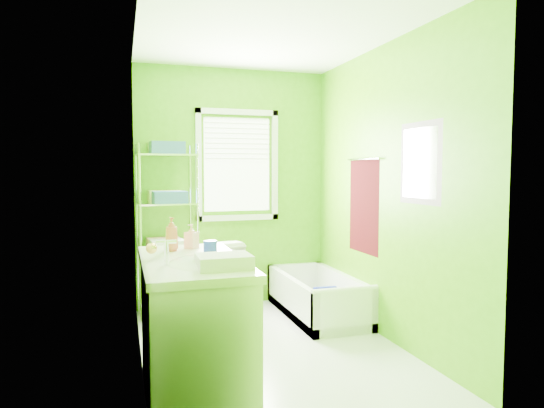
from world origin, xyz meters
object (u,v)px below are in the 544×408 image
object	(u,v)px
bathtub	(318,302)
vanity	(193,325)
toilet	(210,276)
wire_shelf_unit	(168,210)

from	to	relation	value
bathtub	vanity	xyz separation A→B (m)	(-1.47, -1.45, 0.35)
toilet	wire_shelf_unit	world-z (taller)	wire_shelf_unit
toilet	vanity	xyz separation A→B (m)	(-0.43, -1.84, 0.10)
toilet	wire_shelf_unit	bearing A→B (deg)	-32.75
bathtub	vanity	bearing A→B (deg)	-135.57
toilet	wire_shelf_unit	size ratio (longest dim) A/B	0.44
vanity	wire_shelf_unit	bearing A→B (deg)	89.30
bathtub	wire_shelf_unit	world-z (taller)	wire_shelf_unit
bathtub	toilet	world-z (taller)	toilet
vanity	wire_shelf_unit	world-z (taller)	wire_shelf_unit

